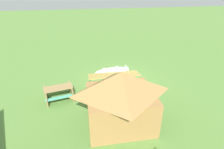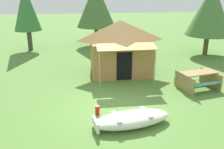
{
  "view_description": "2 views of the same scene",
  "coord_description": "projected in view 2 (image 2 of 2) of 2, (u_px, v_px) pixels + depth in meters",
  "views": [
    {
      "loc": [
        2.59,
        11.03,
        6.26
      ],
      "look_at": [
        0.79,
        0.96,
        1.09
      ],
      "focal_mm": 29.27,
      "sensor_mm": 36.0,
      "label": 1
    },
    {
      "loc": [
        -1.24,
        -8.17,
        4.27
      ],
      "look_at": [
        0.12,
        1.32,
        0.9
      ],
      "focal_mm": 38.62,
      "sensor_mm": 36.0,
      "label": 2
    }
  ],
  "objects": [
    {
      "name": "pine_tree_back_right",
      "position": [
        26.0,
        8.0,
        17.13
      ],
      "size": [
        1.95,
        1.95,
        4.74
      ],
      "color": "#443E34",
      "rests_on": "ground_plane"
    },
    {
      "name": "cooler_box",
      "position": [
        97.0,
        76.0,
        12.19
      ],
      "size": [
        0.4,
        0.57,
        0.33
      ],
      "primitive_type": "cube",
      "rotation": [
        0.0,
        0.0,
        1.52
      ],
      "color": "red",
      "rests_on": "ground_plane"
    },
    {
      "name": "pine_tree_far_center",
      "position": [
        96.0,
        5.0,
        18.71
      ],
      "size": [
        3.06,
        3.06,
        4.92
      ],
      "color": "brown",
      "rests_on": "ground_plane"
    },
    {
      "name": "beached_rowboat",
      "position": [
        131.0,
        119.0,
        7.98
      ],
      "size": [
        2.8,
        1.44,
        0.44
      ],
      "color": "silver",
      "rests_on": "ground_plane"
    },
    {
      "name": "ground_plane",
      "position": [
        114.0,
        108.0,
        9.21
      ],
      "size": [
        80.0,
        80.0,
        0.0
      ],
      "primitive_type": "plane",
      "color": "#588339"
    },
    {
      "name": "fuel_can",
      "position": [
        97.0,
        110.0,
        8.71
      ],
      "size": [
        0.19,
        0.19,
        0.33
      ],
      "primitive_type": "cylinder",
      "rotation": [
        0.0,
        0.0,
        4.49
      ],
      "color": "red",
      "rests_on": "ground_plane"
    },
    {
      "name": "canvas_cabin_tent",
      "position": [
        120.0,
        46.0,
        12.75
      ],
      "size": [
        3.33,
        3.62,
        2.82
      ],
      "color": "#A17441",
      "rests_on": "ground_plane"
    },
    {
      "name": "pine_tree_back_left",
      "position": [
        210.0,
        10.0,
        15.85
      ],
      "size": [
        3.04,
        3.04,
        4.72
      ],
      "color": "brown",
      "rests_on": "ground_plane"
    },
    {
      "name": "picnic_table",
      "position": [
        198.0,
        78.0,
        10.95
      ],
      "size": [
        1.9,
        1.73,
        0.78
      ],
      "color": "#9B7C4D",
      "rests_on": "ground_plane"
    }
  ]
}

